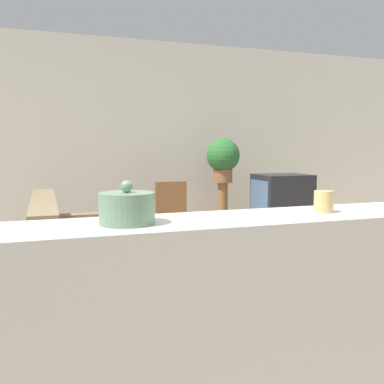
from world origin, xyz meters
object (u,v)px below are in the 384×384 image
Objects in this scene: potted_plant at (223,158)px; decorative_bowl at (127,208)px; wooden_chair at (174,217)px; couch at (79,264)px; television at (282,198)px.

potted_plant is 2.38× the size of decorative_bowl.
decorative_bowl is at bearing -109.82° from wooden_chair.
wooden_chair is 0.96m from potted_plant.
couch is at bearing -148.11° from potted_plant.
potted_plant reaches higher than wooden_chair.
television is 0.67× the size of wooden_chair.
decorative_bowl is (-2.32, -2.67, 0.36)m from television.
potted_plant is (-0.54, 0.51, 0.48)m from television.
wooden_chair is at bearing 158.61° from television.
television reaches higher than couch.
wooden_chair reaches higher than couch.
decorative_bowl is at bearing -119.32° from potted_plant.
couch is at bearing -164.94° from television.
couch is at bearing 91.78° from decorative_bowl.
couch is 2.35m from potted_plant.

